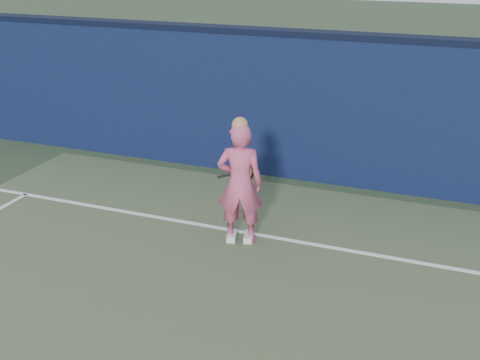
% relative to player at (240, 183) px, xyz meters
% --- Properties ---
extents(backstop_wall, '(24.00, 0.40, 2.50)m').
position_rel_player_xyz_m(backstop_wall, '(0.84, 2.72, 0.37)').
color(backstop_wall, '#0C1037').
rests_on(backstop_wall, ground).
extents(wall_cap, '(24.00, 0.42, 0.10)m').
position_rel_player_xyz_m(wall_cap, '(0.84, 2.72, 1.67)').
color(wall_cap, black).
rests_on(wall_cap, backstop_wall).
extents(player, '(0.73, 0.57, 1.83)m').
position_rel_player_xyz_m(player, '(0.00, 0.00, 0.00)').
color(player, '#CF5077').
rests_on(player, ground).
extents(racket, '(0.54, 0.18, 0.29)m').
position_rel_player_xyz_m(racket, '(-0.12, 0.42, -0.01)').
color(racket, black).
rests_on(racket, ground).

